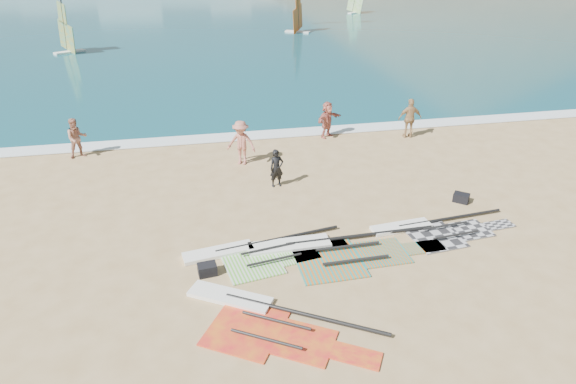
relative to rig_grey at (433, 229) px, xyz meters
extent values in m
plane|color=tan|center=(-3.53, -2.20, -0.05)|extent=(300.00, 300.00, 0.00)
cube|color=white|center=(-3.53, 10.10, -0.05)|extent=(300.00, 1.20, 0.04)
cube|color=#29292B|center=(-0.15, -0.38, -0.03)|extent=(1.70, 1.85, 0.04)
cube|color=#29292B|center=(1.22, -0.25, -0.03)|extent=(1.30, 1.22, 0.04)
cube|color=#29292B|center=(2.33, -0.14, -0.03)|extent=(1.07, 0.61, 0.04)
cylinder|color=black|center=(0.89, 0.50, 0.05)|extent=(3.94, 0.47, 0.09)
cylinder|color=black|center=(0.42, -0.02, 0.11)|extent=(1.63, 0.22, 0.07)
cylinder|color=black|center=(0.48, -0.62, 0.11)|extent=(1.63, 0.22, 0.07)
cube|color=white|center=(-0.99, 0.32, 0.01)|extent=(2.10, 0.75, 0.12)
cube|color=#58C228|center=(-6.16, -0.63, -0.03)|extent=(1.89, 2.04, 0.04)
cube|color=#58C228|center=(-4.75, -0.39, -0.03)|extent=(1.43, 1.36, 0.04)
cube|color=#58C228|center=(-3.60, -0.19, -0.03)|extent=(1.15, 0.71, 0.04)
cylinder|color=black|center=(-5.15, 0.36, 0.05)|extent=(4.07, 0.80, 0.10)
cylinder|color=black|center=(-5.60, -0.22, 0.11)|extent=(1.69, 0.36, 0.07)
cylinder|color=black|center=(-5.49, -0.83, 0.11)|extent=(1.69, 0.36, 0.07)
cube|color=white|center=(-7.09, 0.03, 0.01)|extent=(2.22, 0.94, 0.12)
cube|color=orange|center=(-3.89, -0.96, -0.03)|extent=(1.97, 2.18, 0.04)
cube|color=orange|center=(-2.17, -0.93, -0.03)|extent=(1.53, 1.42, 0.04)
cube|color=orange|center=(-0.78, -0.91, -0.03)|extent=(1.30, 0.67, 0.04)
cylinder|color=black|center=(-2.51, 0.03, 0.05)|extent=(4.93, 0.21, 0.12)
cylinder|color=black|center=(-3.14, -0.58, 0.11)|extent=(2.04, 0.12, 0.09)
cylinder|color=black|center=(-3.13, -1.33, 0.11)|extent=(2.04, 0.12, 0.09)
cube|color=white|center=(-4.87, -0.02, 0.01)|extent=(2.59, 0.75, 0.12)
cube|color=red|center=(-6.64, -3.35, -0.03)|extent=(2.45, 2.52, 0.04)
cube|color=red|center=(-5.34, -4.14, -0.03)|extent=(1.78, 1.75, 0.04)
cube|color=red|center=(-4.27, -4.78, -0.03)|extent=(1.28, 1.08, 0.04)
cylinder|color=black|center=(-5.14, -3.26, 0.05)|extent=(3.81, 2.36, 0.10)
cylinder|color=black|center=(-5.90, -3.41, 0.11)|extent=(1.59, 1.00, 0.08)
cylinder|color=black|center=(-6.24, -3.98, 0.11)|extent=(1.59, 1.00, 0.08)
cube|color=white|center=(-6.93, -2.17, 0.01)|extent=(2.28, 1.71, 0.12)
cube|color=black|center=(-7.47, -0.95, 0.12)|extent=(0.57, 0.44, 0.34)
cube|color=black|center=(1.95, 1.69, 0.12)|extent=(0.66, 0.65, 0.33)
imported|color=black|center=(-4.50, 4.33, 0.71)|extent=(0.61, 0.45, 1.52)
imported|color=#B27761|center=(-12.63, 8.97, 0.85)|extent=(1.06, 0.94, 1.80)
imported|color=#B16858|center=(-5.59, 6.79, 0.92)|extent=(1.44, 1.19, 1.94)
imported|color=#AB8353|center=(2.85, 8.46, 0.92)|extent=(1.19, 0.60, 1.94)
imported|color=#BB6455|center=(-1.09, 9.30, 0.85)|extent=(1.66, 1.39, 1.79)
cube|color=white|center=(-17.90, 34.39, 0.06)|extent=(2.60, 2.10, 0.15)
cube|color=orange|center=(-17.90, 34.39, 1.34)|extent=(1.85, 2.69, 2.86)
cube|color=orange|center=(-17.90, 34.39, 3.30)|extent=(1.07, 1.53, 1.99)
cylinder|color=black|center=(-17.90, 34.39, 2.43)|extent=(0.60, 0.81, 4.54)
cube|color=white|center=(4.52, 41.67, 0.06)|extent=(2.78, 2.09, 0.16)
cube|color=red|center=(4.52, 41.67, 1.40)|extent=(1.77, 2.94, 3.00)
cylinder|color=black|center=(4.52, 41.67, 2.55)|extent=(0.58, 0.88, 4.76)
cube|color=white|center=(16.21, 57.06, 0.05)|extent=(2.27, 1.85, 0.13)
cube|color=#6AAF21|center=(16.21, 57.06, 1.17)|extent=(1.64, 2.36, 2.50)
camera|label=1|loc=(-7.41, -12.45, 8.35)|focal=30.00mm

